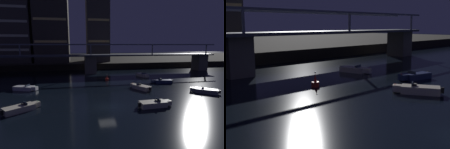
% 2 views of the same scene
% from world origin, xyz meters
% --- Properties ---
extents(ground_plane, '(400.00, 400.00, 0.00)m').
position_xyz_m(ground_plane, '(0.00, 0.00, 0.00)').
color(ground_plane, black).
extents(far_riverbank, '(240.00, 80.00, 2.20)m').
position_xyz_m(far_riverbank, '(0.00, 80.72, 1.10)').
color(far_riverbank, black).
rests_on(far_riverbank, ground).
extents(river_bridge, '(86.17, 6.40, 9.38)m').
position_xyz_m(river_bridge, '(-0.00, 32.71, 4.45)').
color(river_bridge, '#605B51').
rests_on(river_bridge, ground).
extents(tower_west_low, '(12.44, 10.24, 26.22)m').
position_xyz_m(tower_west_low, '(-27.36, 51.53, 15.16)').
color(tower_west_low, '#423D38').
rests_on(tower_west_low, far_riverbank).
extents(tower_west_tall, '(12.71, 12.28, 41.47)m').
position_xyz_m(tower_west_tall, '(-13.59, 51.77, 22.78)').
color(tower_west_tall, '#38332D').
rests_on(tower_west_tall, far_riverbank).
extents(tower_central, '(9.33, 9.63, 42.57)m').
position_xyz_m(tower_central, '(4.73, 52.35, 23.33)').
color(tower_central, '#423D38').
rests_on(tower_central, far_riverbank).
extents(speedboat_near_left, '(2.57, 5.22, 1.16)m').
position_xyz_m(speedboat_near_left, '(14.37, 23.39, 0.41)').
color(speedboat_near_left, beige).
rests_on(speedboat_near_left, ground).
extents(speedboat_near_center, '(5.09, 3.08, 1.16)m').
position_xyz_m(speedboat_near_center, '(-14.74, 13.06, 0.41)').
color(speedboat_near_center, silver).
rests_on(speedboat_near_center, ground).
extents(speedboat_near_right, '(4.67, 4.03, 1.16)m').
position_xyz_m(speedboat_near_right, '(-12.03, 0.73, 0.41)').
color(speedboat_near_right, beige).
rests_on(speedboat_near_right, ground).
extents(speedboat_mid_left, '(5.22, 1.98, 1.16)m').
position_xyz_m(speedboat_mid_left, '(6.87, -1.14, 0.41)').
color(speedboat_mid_left, beige).
rests_on(speedboat_mid_left, ground).
extents(speedboat_mid_center, '(4.61, 4.12, 1.16)m').
position_xyz_m(speedboat_mid_center, '(19.68, 4.08, 0.41)').
color(speedboat_mid_center, gray).
rests_on(speedboat_mid_center, ground).
extents(speedboat_mid_right, '(5.21, 2.64, 1.16)m').
position_xyz_m(speedboat_mid_right, '(15.83, 13.98, 0.41)').
color(speedboat_mid_right, '#19234C').
rests_on(speedboat_mid_right, ground).
extents(speedboat_far_left, '(3.49, 4.90, 1.16)m').
position_xyz_m(speedboat_far_left, '(8.68, 9.30, 0.41)').
color(speedboat_far_left, beige).
rests_on(speedboat_far_left, ground).
extents(channel_buoy, '(0.90, 0.90, 1.76)m').
position_xyz_m(channel_buoy, '(3.24, 19.48, 0.48)').
color(channel_buoy, red).
rests_on(channel_buoy, ground).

